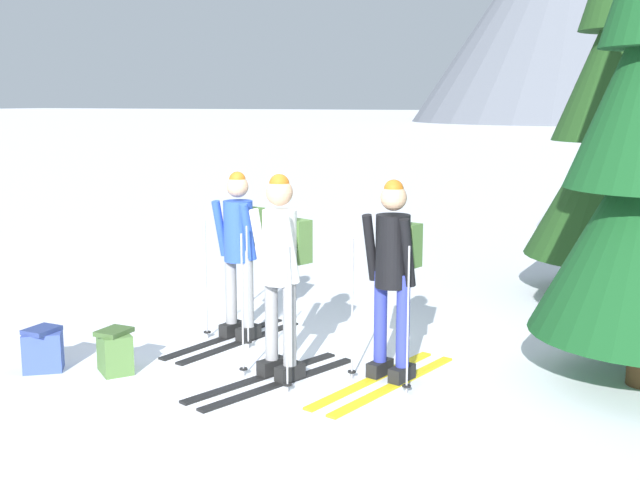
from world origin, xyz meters
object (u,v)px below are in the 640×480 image
Objects in this scene: backpack_on_snow_front at (43,350)px; backpack_on_snow_beside at (115,351)px; pine_tree_mid at (628,93)px; skier_in_blue at (239,247)px; skier_in_white at (281,265)px; skier_in_black at (393,270)px.

backpack_on_snow_front is 0.63m from backpack_on_snow_beside.
backpack_on_snow_front is at bearing -130.47° from pine_tree_mid.
backpack_on_snow_beside is (-3.58, -4.66, -2.19)m from pine_tree_mid.
skier_in_blue is 4.17× the size of backpack_on_snow_front.
skier_in_blue is 1.22m from skier_in_white.
skier_in_white is 2.21m from backpack_on_snow_front.
skier_in_black is (1.74, -0.46, 0.02)m from skier_in_blue.
skier_in_blue is at bearing -133.10° from pine_tree_mid.
pine_tree_mid is (1.39, 3.80, 1.44)m from skier_in_black.
skier_in_black is 4.30m from pine_tree_mid.
skier_in_black is at bearing -14.73° from skier_in_blue.
skier_in_black reaches higher than skier_in_blue.
backpack_on_snow_front is (-1.94, -0.73, -0.78)m from skier_in_white.
skier_in_white reaches higher than backpack_on_snow_beside.
backpack_on_snow_front is (-1.04, -1.55, -0.73)m from skier_in_blue.
backpack_on_snow_beside is at bearing -159.86° from skier_in_white.
skier_in_white reaches higher than skier_in_blue.
backpack_on_snow_beside is (0.59, 0.23, 0.00)m from backpack_on_snow_front.
skier_in_blue is at bearing 71.00° from backpack_on_snow_beside.
pine_tree_mid is 12.99× the size of backpack_on_snow_front.
skier_in_black is (0.84, 0.36, -0.03)m from skier_in_white.
skier_in_blue reaches higher than backpack_on_snow_beside.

